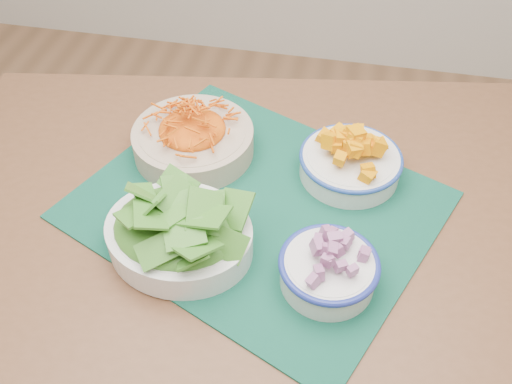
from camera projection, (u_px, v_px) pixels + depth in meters
table at (267, 248)px, 1.05m from camera, size 1.31×0.98×0.75m
placemat at (256, 205)px, 0.99m from camera, size 0.71×0.66×0.00m
carrot_bowl at (193, 135)px, 1.05m from camera, size 0.26×0.26×0.08m
squash_bowl at (351, 157)px, 1.01m from camera, size 0.20×0.20×0.09m
lettuce_bowl at (178, 228)px, 0.89m from camera, size 0.26×0.23×0.10m
onion_bowl at (329, 267)px, 0.85m from camera, size 0.19×0.19×0.08m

